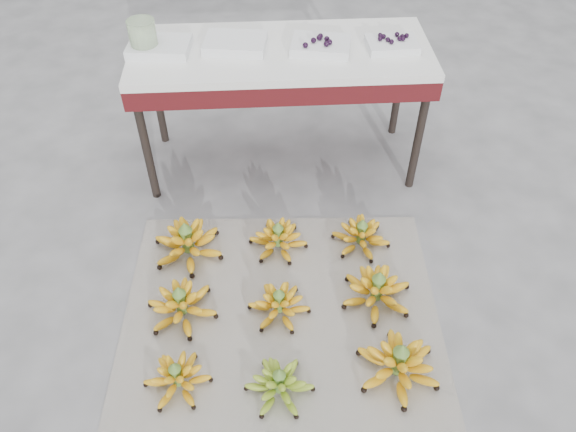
{
  "coord_description": "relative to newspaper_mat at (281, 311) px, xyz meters",
  "views": [
    {
      "loc": [
        -0.03,
        -1.34,
        1.86
      ],
      "look_at": [
        0.07,
        0.25,
        0.28
      ],
      "focal_mm": 35.0,
      "sensor_mm": 36.0,
      "label": 1
    }
  ],
  "objects": [
    {
      "name": "bunch_back_right",
      "position": [
        0.37,
        0.34,
        0.06
      ],
      "size": [
        0.31,
        0.31,
        0.15
      ],
      "rotation": [
        0.0,
        0.0,
        0.25
      ],
      "color": "#E2AA00",
      "rests_on": "newspaper_mat"
    },
    {
      "name": "bunch_front_left",
      "position": [
        -0.39,
        -0.3,
        0.05
      ],
      "size": [
        0.28,
        0.28,
        0.14
      ],
      "rotation": [
        0.0,
        0.0,
        -0.21
      ],
      "color": "#E2AA00",
      "rests_on": "newspaper_mat"
    },
    {
      "name": "bunch_front_center",
      "position": [
        -0.02,
        -0.35,
        0.05
      ],
      "size": [
        0.32,
        0.32,
        0.15
      ],
      "rotation": [
        0.0,
        0.0,
        -0.39
      ],
      "color": "olive",
      "rests_on": "newspaper_mat"
    },
    {
      "name": "tray_far_left",
      "position": [
        -0.48,
        0.96,
        0.66
      ],
      "size": [
        0.28,
        0.22,
        0.04
      ],
      "color": "silver",
      "rests_on": "vendor_table"
    },
    {
      "name": "bunch_back_center",
      "position": [
        0.01,
        0.35,
        0.06
      ],
      "size": [
        0.31,
        0.31,
        0.15
      ],
      "rotation": [
        0.0,
        0.0,
        -0.29
      ],
      "color": "#E2AA00",
      "rests_on": "newspaper_mat"
    },
    {
      "name": "tray_right",
      "position": [
        0.23,
        0.93,
        0.66
      ],
      "size": [
        0.28,
        0.23,
        0.06
      ],
      "color": "silver",
      "rests_on": "vendor_table"
    },
    {
      "name": "bunch_mid_left",
      "position": [
        -0.39,
        0.01,
        0.06
      ],
      "size": [
        0.37,
        0.37,
        0.17
      ],
      "rotation": [
        0.0,
        0.0,
        0.41
      ],
      "color": "#E2AA00",
      "rests_on": "newspaper_mat"
    },
    {
      "name": "newspaper_mat",
      "position": [
        0.0,
        0.0,
        0.0
      ],
      "size": [
        1.3,
        1.11,
        0.01
      ],
      "primitive_type": "cube",
      "rotation": [
        0.0,
        0.0,
        -0.05
      ],
      "color": "silver",
      "rests_on": "ground"
    },
    {
      "name": "bunch_front_right",
      "position": [
        0.41,
        -0.3,
        0.07
      ],
      "size": [
        0.34,
        0.34,
        0.19
      ],
      "rotation": [
        0.0,
        0.0,
        0.11
      ],
      "color": "#E2AA00",
      "rests_on": "newspaper_mat"
    },
    {
      "name": "tray_left",
      "position": [
        -0.15,
        0.97,
        0.66
      ],
      "size": [
        0.29,
        0.23,
        0.04
      ],
      "color": "silver",
      "rests_on": "vendor_table"
    },
    {
      "name": "tray_far_right",
      "position": [
        0.54,
        0.92,
        0.66
      ],
      "size": [
        0.23,
        0.17,
        0.06
      ],
      "color": "silver",
      "rests_on": "vendor_table"
    },
    {
      "name": "bunch_back_left",
      "position": [
        -0.39,
        0.34,
        0.07
      ],
      "size": [
        0.4,
        0.4,
        0.19
      ],
      "rotation": [
        0.0,
        0.0,
        -0.4
      ],
      "color": "#E2AA00",
      "rests_on": "newspaper_mat"
    },
    {
      "name": "vendor_table",
      "position": [
        0.05,
        0.95,
        0.57
      ],
      "size": [
        1.34,
        0.53,
        0.64
      ],
      "color": "black",
      "rests_on": "ground"
    },
    {
      "name": "ground",
      "position": [
        -0.02,
        0.02,
        -0.0
      ],
      "size": [
        60.0,
        60.0,
        0.0
      ],
      "primitive_type": "plane",
      "color": "#5B5B5D",
      "rests_on": "ground"
    },
    {
      "name": "glass_jar",
      "position": [
        -0.54,
        0.95,
        0.71
      ],
      "size": [
        0.14,
        0.14,
        0.15
      ],
      "primitive_type": "cylinder",
      "rotation": [
        0.0,
        0.0,
        0.15
      ],
      "color": "beige",
      "rests_on": "vendor_table"
    },
    {
      "name": "bunch_mid_center",
      "position": [
        -0.01,
        -0.0,
        0.05
      ],
      "size": [
        0.32,
        0.32,
        0.15
      ],
      "rotation": [
        0.0,
        0.0,
        -0.39
      ],
      "color": "#E2AA00",
      "rests_on": "newspaper_mat"
    },
    {
      "name": "bunch_mid_right",
      "position": [
        0.39,
        0.03,
        0.06
      ],
      "size": [
        0.32,
        0.32,
        0.18
      ],
      "rotation": [
        0.0,
        0.0,
        -0.1
      ],
      "color": "#E2AA00",
      "rests_on": "newspaper_mat"
    }
  ]
}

